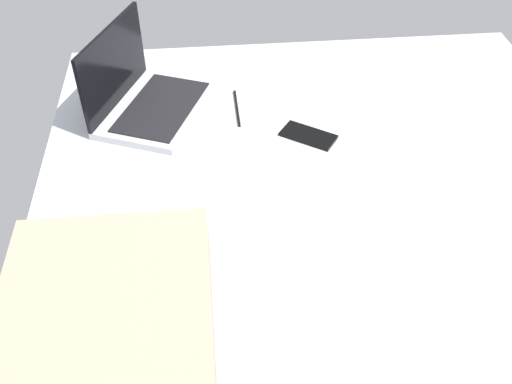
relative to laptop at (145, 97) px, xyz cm
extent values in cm
cube|color=#B7BCC6|center=(-55.88, -45.27, -13.41)|extent=(180.00, 140.00, 18.00)
cube|color=#B7BABC|center=(-1.16, -2.81, -3.41)|extent=(39.27, 33.83, 2.00)
cube|color=black|center=(-1.73, -4.20, -2.21)|extent=(33.29, 26.76, 0.40)
cube|color=black|center=(3.03, 7.36, 8.09)|extent=(30.89, 13.49, 21.00)
cube|color=black|center=(-16.21, -42.18, -4.01)|extent=(13.56, 15.38, 0.80)
cube|color=tan|center=(-79.55, 2.73, 2.09)|extent=(52.00, 36.00, 13.00)
cube|color=black|center=(-1.77, -24.72, -4.11)|extent=(17.00, 0.73, 0.60)
camera|label=1|loc=(-134.91, -16.94, 86.83)|focal=40.78mm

